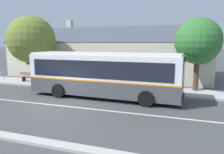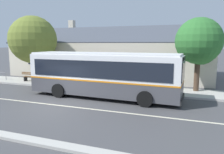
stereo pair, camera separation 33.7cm
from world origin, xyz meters
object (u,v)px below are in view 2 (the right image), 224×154
at_px(street_tree_primary, 199,43).
at_px(street_tree_secondary, 33,40).
at_px(bench_by_building, 30,77).
at_px(bike_rack, 2,74).
at_px(transit_bus, 103,74).

distance_m(street_tree_primary, street_tree_secondary, 15.38).
bearing_deg(street_tree_secondary, bench_by_building, -80.64).
bearing_deg(bench_by_building, street_tree_secondary, 99.36).
relative_size(street_tree_secondary, bike_rack, 5.64).
relative_size(street_tree_primary, bike_rack, 5.01).
distance_m(bench_by_building, street_tree_secondary, 3.72).
distance_m(street_tree_secondary, bike_rack, 4.97).
distance_m(bench_by_building, bike_rack, 3.53).
height_order(street_tree_secondary, bike_rack, street_tree_secondary).
bearing_deg(street_tree_secondary, street_tree_primary, 0.89).
height_order(bench_by_building, street_tree_primary, street_tree_primary).
height_order(street_tree_primary, bike_rack, street_tree_primary).
bearing_deg(street_tree_primary, transit_bus, -148.10).
bearing_deg(bike_rack, street_tree_secondary, 15.86).
bearing_deg(bike_rack, transit_bus, -12.35).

